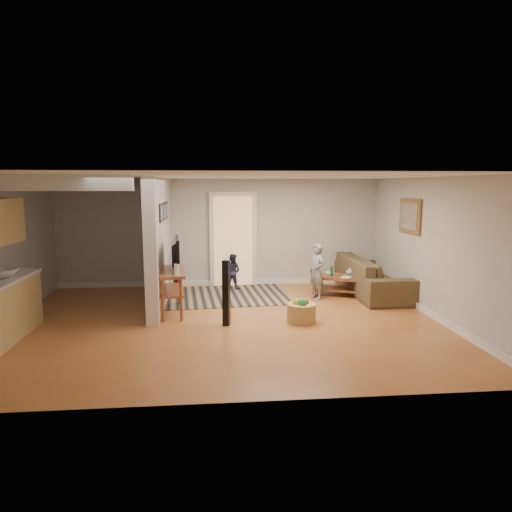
# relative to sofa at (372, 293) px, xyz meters

# --- Properties ---
(ground) EXTENTS (7.50, 7.50, 0.00)m
(ground) POSITION_rel_sofa_xyz_m (-3.30, -1.83, 0.00)
(ground) COLOR #9C5127
(ground) RESTS_ON ground
(room_shell) EXTENTS (7.54, 6.02, 2.52)m
(room_shell) POSITION_rel_sofa_xyz_m (-4.37, -1.41, 1.46)
(room_shell) COLOR beige
(room_shell) RESTS_ON ground
(area_rug) EXTENTS (2.82, 2.15, 0.01)m
(area_rug) POSITION_rel_sofa_xyz_m (-3.19, 0.04, 0.01)
(area_rug) COLOR black
(area_rug) RESTS_ON ground
(sofa) EXTENTS (1.08, 2.71, 0.79)m
(sofa) POSITION_rel_sofa_xyz_m (0.00, 0.00, 0.00)
(sofa) COLOR #493824
(sofa) RESTS_ON ground
(coffee_table) EXTENTS (1.25, 1.01, 0.65)m
(coffee_table) POSITION_rel_sofa_xyz_m (-0.76, -0.10, 0.33)
(coffee_table) COLOR brown
(coffee_table) RESTS_ON ground
(tv_console) EXTENTS (0.60, 1.33, 1.11)m
(tv_console) POSITION_rel_sofa_xyz_m (-4.24, -1.17, 0.74)
(tv_console) COLOR brown
(tv_console) RESTS_ON ground
(speaker_left) EXTENTS (0.14, 0.14, 1.12)m
(speaker_left) POSITION_rel_sofa_xyz_m (-3.26, -2.03, 0.56)
(speaker_left) COLOR black
(speaker_left) RESTS_ON ground
(speaker_right) EXTENTS (0.12, 0.12, 0.90)m
(speaker_right) POSITION_rel_sofa_xyz_m (-4.30, 0.43, 0.45)
(speaker_right) COLOR black
(speaker_right) RESTS_ON ground
(toy_basket) EXTENTS (0.50, 0.50, 0.44)m
(toy_basket) POSITION_rel_sofa_xyz_m (-1.96, -1.97, 0.18)
(toy_basket) COLOR #A07C45
(toy_basket) RESTS_ON ground
(child) EXTENTS (0.41, 0.50, 1.16)m
(child) POSITION_rel_sofa_xyz_m (-1.33, -0.38, 0.00)
(child) COLOR gray
(child) RESTS_ON ground
(toddler) EXTENTS (0.49, 0.46, 0.81)m
(toddler) POSITION_rel_sofa_xyz_m (-3.04, 0.71, 0.00)
(toddler) COLOR #222447
(toddler) RESTS_ON ground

